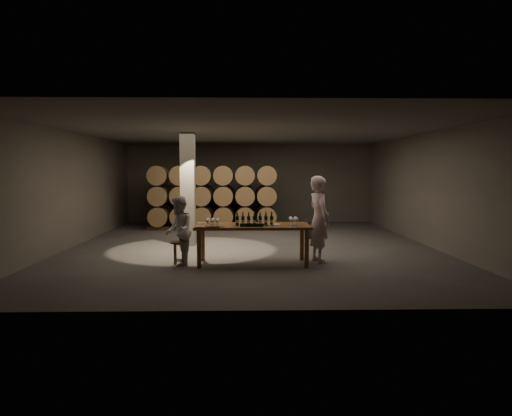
{
  "coord_description": "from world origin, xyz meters",
  "views": [
    {
      "loc": [
        -0.16,
        -12.8,
        2.13
      ],
      "look_at": [
        0.13,
        -0.27,
        1.1
      ],
      "focal_mm": 32.0,
      "sensor_mm": 36.0,
      "label": 1
    }
  ],
  "objects_px": {
    "notebook_near": "(212,227)",
    "tasting_table": "(253,229)",
    "stool": "(177,246)",
    "bottle_cluster": "(254,220)",
    "person_man": "(319,219)",
    "person_woman": "(179,230)",
    "plate": "(274,224)"
  },
  "relations": [
    {
      "from": "notebook_near",
      "to": "person_man",
      "type": "height_order",
      "value": "person_man"
    },
    {
      "from": "tasting_table",
      "to": "person_woman",
      "type": "relative_size",
      "value": 1.67
    },
    {
      "from": "notebook_near",
      "to": "person_man",
      "type": "xyz_separation_m",
      "value": [
        2.44,
        0.64,
        0.09
      ]
    },
    {
      "from": "plate",
      "to": "person_woman",
      "type": "height_order",
      "value": "person_woman"
    },
    {
      "from": "bottle_cluster",
      "to": "notebook_near",
      "type": "bearing_deg",
      "value": -157.02
    },
    {
      "from": "tasting_table",
      "to": "person_man",
      "type": "bearing_deg",
      "value": 7.97
    },
    {
      "from": "bottle_cluster",
      "to": "stool",
      "type": "bearing_deg",
      "value": -176.66
    },
    {
      "from": "notebook_near",
      "to": "person_woman",
      "type": "height_order",
      "value": "person_woman"
    },
    {
      "from": "person_man",
      "to": "person_woman",
      "type": "bearing_deg",
      "value": 78.18
    },
    {
      "from": "notebook_near",
      "to": "stool",
      "type": "height_order",
      "value": "notebook_near"
    },
    {
      "from": "tasting_table",
      "to": "bottle_cluster",
      "type": "relative_size",
      "value": 3.04
    },
    {
      "from": "stool",
      "to": "person_man",
      "type": "height_order",
      "value": "person_man"
    },
    {
      "from": "bottle_cluster",
      "to": "person_man",
      "type": "height_order",
      "value": "person_man"
    },
    {
      "from": "tasting_table",
      "to": "stool",
      "type": "bearing_deg",
      "value": -175.5
    },
    {
      "from": "stool",
      "to": "bottle_cluster",
      "type": "bearing_deg",
      "value": 3.34
    },
    {
      "from": "notebook_near",
      "to": "bottle_cluster",
      "type": "bearing_deg",
      "value": 12.59
    },
    {
      "from": "tasting_table",
      "to": "person_woman",
      "type": "bearing_deg",
      "value": -178.46
    },
    {
      "from": "person_man",
      "to": "tasting_table",
      "type": "bearing_deg",
      "value": 81.5
    },
    {
      "from": "tasting_table",
      "to": "person_woman",
      "type": "height_order",
      "value": "person_woman"
    },
    {
      "from": "plate",
      "to": "person_man",
      "type": "relative_size",
      "value": 0.15
    },
    {
      "from": "notebook_near",
      "to": "person_woman",
      "type": "relative_size",
      "value": 0.18
    },
    {
      "from": "person_woman",
      "to": "bottle_cluster",
      "type": "bearing_deg",
      "value": 79.06
    },
    {
      "from": "bottle_cluster",
      "to": "plate",
      "type": "distance_m",
      "value": 0.45
    },
    {
      "from": "stool",
      "to": "person_man",
      "type": "distance_m",
      "value": 3.32
    },
    {
      "from": "person_man",
      "to": "person_woman",
      "type": "height_order",
      "value": "person_man"
    },
    {
      "from": "notebook_near",
      "to": "tasting_table",
      "type": "bearing_deg",
      "value": 15.19
    },
    {
      "from": "bottle_cluster",
      "to": "person_woman",
      "type": "xyz_separation_m",
      "value": [
        -1.71,
        -0.01,
        -0.23
      ]
    },
    {
      "from": "stool",
      "to": "tasting_table",
      "type": "bearing_deg",
      "value": 4.5
    },
    {
      "from": "plate",
      "to": "person_woman",
      "type": "bearing_deg",
      "value": -179.35
    },
    {
      "from": "bottle_cluster",
      "to": "person_woman",
      "type": "distance_m",
      "value": 1.73
    },
    {
      "from": "person_woman",
      "to": "notebook_near",
      "type": "bearing_deg",
      "value": 52.74
    },
    {
      "from": "person_man",
      "to": "stool",
      "type": "bearing_deg",
      "value": 79.69
    }
  ]
}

